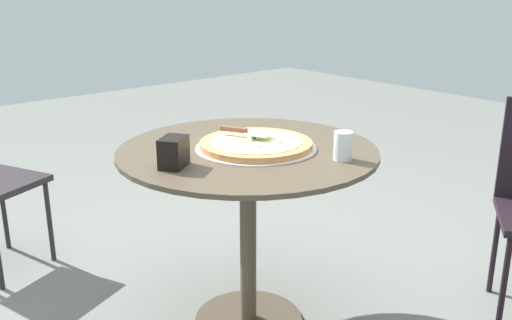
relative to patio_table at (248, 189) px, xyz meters
The scene contains 5 objects.
patio_table is the anchor object (origin of this frame).
pizza_on_tray 0.18m from the patio_table, 33.76° to the right, with size 0.46×0.46×0.05m.
pizza_server 0.22m from the patio_table, 59.25° to the left, with size 0.13×0.21×0.02m.
drinking_cup 0.42m from the patio_table, 63.28° to the right, with size 0.07×0.07×0.10m, color silver.
napkin_dispenser 0.39m from the patio_table, behind, with size 0.11×0.08×0.10m, color black.
Camera 1 is at (-1.32, -1.59, 1.36)m, focal length 40.41 mm.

